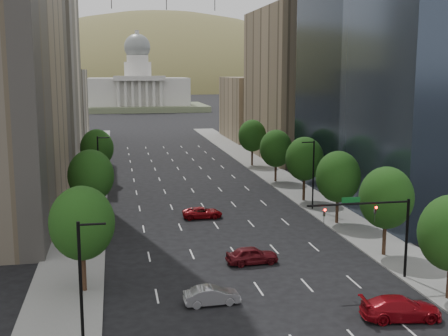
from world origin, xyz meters
TOP-DOWN VIEW (x-y plane):
  - sidewalk_left at (-15.50, 60.00)m, footprint 6.00×200.00m
  - sidewalk_right at (15.50, 60.00)m, footprint 6.00×200.00m
  - midrise_cream_left at (-25.00, 103.00)m, footprint 14.00×30.00m
  - filler_left at (-25.00, 136.00)m, footprint 14.00×26.00m
  - parking_tan_right at (25.00, 100.00)m, footprint 14.00×30.00m
  - filler_right at (25.00, 133.00)m, footprint 14.00×26.00m
  - tree_right_1 at (14.00, 36.00)m, footprint 5.20×5.20m
  - tree_right_2 at (14.00, 48.00)m, footprint 5.20×5.20m
  - tree_right_3 at (14.00, 60.00)m, footprint 5.20×5.20m
  - tree_right_4 at (14.00, 74.00)m, footprint 5.20×5.20m
  - tree_right_5 at (14.00, 90.00)m, footprint 5.20×5.20m
  - tree_left_0 at (-14.00, 32.00)m, footprint 5.20×5.20m
  - tree_left_1 at (-14.00, 52.00)m, footprint 5.20×5.20m
  - tree_left_2 at (-14.00, 78.00)m, footprint 5.20×5.20m
  - streetlight_rn at (13.44, 55.00)m, footprint 1.70×0.20m
  - streetlight_ls at (-13.44, 20.00)m, footprint 1.70×0.20m
  - streetlight_ln at (-13.44, 65.00)m, footprint 1.70×0.20m
  - traffic_signal at (10.53, 30.00)m, footprint 9.12×0.40m
  - capitol at (0.00, 249.71)m, footprint 60.00×40.00m
  - foothills at (34.67, 599.39)m, footprint 720.00×413.00m
  - car_red_near at (8.60, 22.38)m, footprint 6.04×3.04m
  - car_maroon at (0.94, 36.17)m, footprint 4.95×2.25m
  - car_silver at (-4.30, 27.59)m, footprint 4.41×1.74m
  - car_red_far at (-1.03, 53.62)m, footprint 4.85×2.25m

SIDE VIEW (x-z plane):
  - foothills at x=34.67m, z-range -169.28..93.72m
  - sidewalk_left at x=-15.50m, z-range 0.00..0.15m
  - sidewalk_right at x=15.50m, z-range 0.00..0.15m
  - car_red_far at x=-1.03m, z-range 0.00..1.35m
  - car_silver at x=-4.30m, z-range 0.00..1.43m
  - car_maroon at x=0.94m, z-range 0.00..1.65m
  - car_red_near at x=8.60m, z-range 0.00..1.68m
  - streetlight_rn at x=13.44m, z-range 0.34..9.34m
  - streetlight_ls at x=-13.44m, z-range 0.34..9.34m
  - streetlight_ln at x=-13.44m, z-range 0.34..9.34m
  - traffic_signal at x=10.53m, z-range 1.49..8.86m
  - tree_right_4 at x=14.00m, z-range 1.23..9.69m
  - tree_right_2 at x=14.00m, z-range 1.30..9.91m
  - tree_left_2 at x=-14.00m, z-range 1.34..10.02m
  - tree_right_1 at x=14.00m, z-range 1.37..10.12m
  - tree_right_5 at x=14.00m, z-range 1.37..10.12m
  - tree_left_0 at x=-14.00m, z-range 1.37..10.12m
  - tree_right_3 at x=14.00m, z-range 1.44..10.34m
  - tree_left_1 at x=-14.00m, z-range 1.48..10.45m
  - filler_right at x=25.00m, z-range 0.00..16.00m
  - capitol at x=0.00m, z-range -9.02..26.18m
  - filler_left at x=-25.00m, z-range 0.00..18.00m
  - parking_tan_right at x=25.00m, z-range 0.00..30.00m
  - midrise_cream_left at x=-25.00m, z-range 0.00..35.00m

